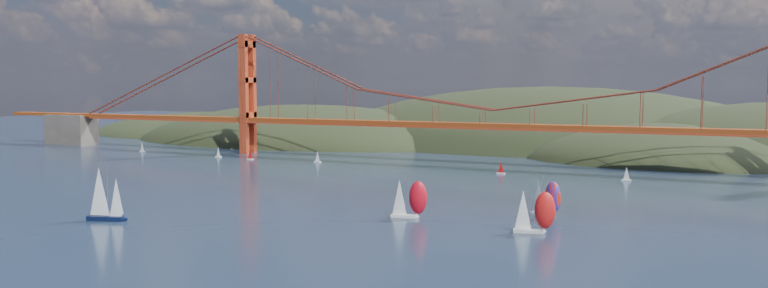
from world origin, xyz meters
The scene contains 13 objects.
ground centered at (0.00, 0.00, 0.00)m, with size 1200.00×1200.00×0.00m, color black.
headlands centered at (44.95, 278.29, -12.46)m, with size 725.00×225.00×96.00m.
bridge centered at (-1.75, 180.00, 32.23)m, with size 552.00×12.00×55.00m.
sloop_navy centered at (-42.49, 23.90, 6.13)m, with size 9.43×6.74×13.88m.
racer_0 centered at (19.39, 59.50, 4.78)m, with size 9.02×4.81×10.11m.
racer_1 centered at (51.20, 54.91, 4.83)m, with size 9.12×5.44×10.22m.
racer_rwb centered at (48.03, 76.24, 4.71)m, with size 8.88×6.43×9.98m.
distant_boat_0 centered at (-170.61, 163.83, 2.41)m, with size 3.00×2.00×4.70m.
distant_boat_1 centered at (-120.32, 158.82, 2.41)m, with size 3.00×2.00×4.70m.
distant_boat_2 centered at (-100.46, 155.66, 2.41)m, with size 3.00×2.00×4.70m.
distant_boat_3 centered at (-69.07, 159.39, 2.41)m, with size 3.00×2.00×4.70m.
distant_boat_8 centered at (54.29, 155.14, 2.41)m, with size 3.00×2.00×4.70m.
distant_boat_9 centered at (11.12, 154.66, 2.41)m, with size 3.00×2.00×4.70m.
Camera 1 is at (94.86, -100.68, 31.59)m, focal length 35.00 mm.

